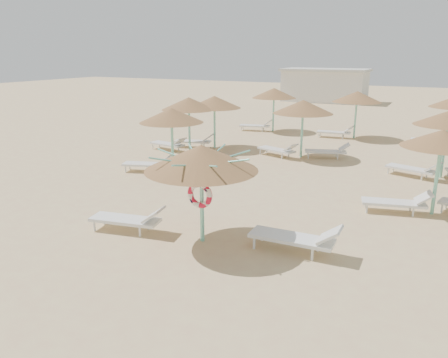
% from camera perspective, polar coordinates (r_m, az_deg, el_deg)
% --- Properties ---
extents(ground, '(120.00, 120.00, 0.00)m').
position_cam_1_polar(ground, '(11.98, -1.49, -7.51)').
color(ground, '#CDB57D').
rests_on(ground, ground).
extents(main_palapa, '(2.90, 2.90, 2.60)m').
position_cam_1_polar(main_palapa, '(11.01, -2.99, 2.71)').
color(main_palapa, '#7CD8BF').
rests_on(main_palapa, ground).
extents(lounger_main_a, '(2.20, 1.02, 0.77)m').
position_cam_1_polar(lounger_main_a, '(12.45, -12.22, -5.13)').
color(lounger_main_a, white).
rests_on(lounger_main_a, ground).
extents(lounger_main_b, '(2.28, 0.74, 0.82)m').
position_cam_1_polar(lounger_main_b, '(11.09, 9.57, -7.57)').
color(lounger_main_b, white).
rests_on(lounger_main_b, ground).
extents(palapa_field, '(19.75, 14.58, 2.72)m').
position_cam_1_polar(palapa_field, '(20.92, 15.77, 8.74)').
color(palapa_field, '#7CD8BF').
rests_on(palapa_field, ground).
extents(service_hut, '(8.40, 4.40, 3.25)m').
position_cam_1_polar(service_hut, '(46.14, 13.02, 11.87)').
color(service_hut, silver).
rests_on(service_hut, ground).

